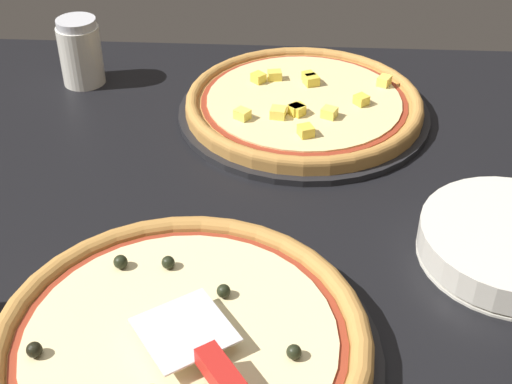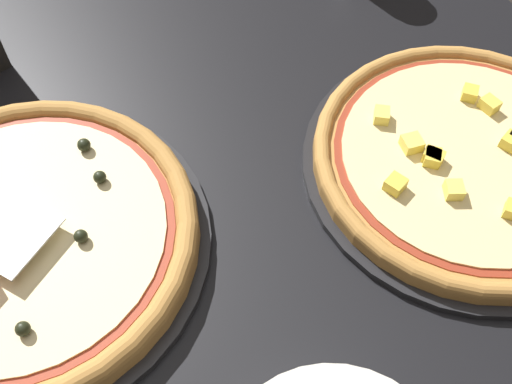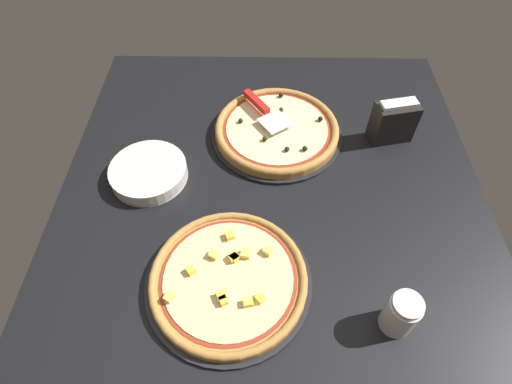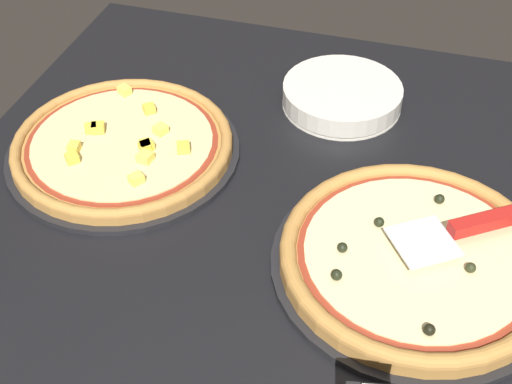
% 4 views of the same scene
% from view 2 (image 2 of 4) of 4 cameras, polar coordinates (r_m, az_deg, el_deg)
% --- Properties ---
extents(ground_plane, '(1.20, 1.20, 0.04)m').
position_cam_2_polar(ground_plane, '(0.73, -7.52, -1.99)').
color(ground_plane, black).
extents(pizza_pan_front, '(0.41, 0.41, 0.01)m').
position_cam_2_polar(pizza_pan_front, '(0.72, -20.96, -4.84)').
color(pizza_pan_front, black).
rests_on(pizza_pan_front, ground_plane).
extents(pizza_front, '(0.39, 0.39, 0.04)m').
position_cam_2_polar(pizza_front, '(0.70, -21.46, -3.99)').
color(pizza_front, '#B77F3D').
rests_on(pizza_front, pizza_pan_front).
extents(pizza_pan_back, '(0.40, 0.40, 0.01)m').
position_cam_2_polar(pizza_pan_back, '(0.78, 19.27, 2.38)').
color(pizza_pan_back, black).
rests_on(pizza_pan_back, ground_plane).
extents(pizza_back, '(0.37, 0.37, 0.03)m').
position_cam_2_polar(pizza_back, '(0.76, 19.63, 3.18)').
color(pizza_back, '#B77F3D').
rests_on(pizza_back, pizza_pan_back).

